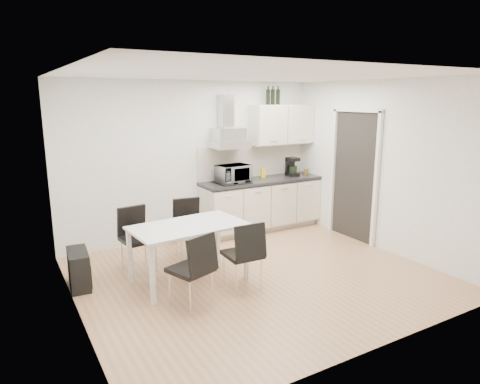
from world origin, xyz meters
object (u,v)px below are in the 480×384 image
Objects in this scene: chair_far_left at (138,240)px; guitar_amp at (79,269)px; chair_near_left at (191,270)px; chair_near_right at (242,255)px; chair_far_right at (190,230)px; kitchenette at (262,184)px; floor_speaker at (171,233)px; dining_table at (188,231)px.

chair_far_left is 1.52× the size of guitar_amp.
chair_near_left is 0.75m from chair_near_right.
chair_far_right is at bearing 178.03° from chair_far_left.
chair_near_left is at bearing 75.91° from chair_far_right.
floor_speaker is at bearing 174.35° from kitchenette.
chair_far_left reaches higher than dining_table.
floor_speaker is at bearing 38.05° from guitar_amp.
kitchenette is 2.86× the size of chair_near_right.
guitar_amp is at bearing 153.14° from dining_table.
chair_near_left is at bearing -44.81° from guitar_amp.
chair_near_right is (-1.55, -1.97, -0.39)m from kitchenette.
chair_far_left is at bearing 130.44° from chair_near_right.
kitchenette is 2.86× the size of chair_far_right.
kitchenette is at bearing 53.78° from chair_near_right.
dining_table is at bearing -81.33° from floor_speaker.
kitchenette is 4.36× the size of guitar_amp.
chair_near_left is 1.52× the size of guitar_amp.
chair_near_left is 3.24× the size of floor_speaker.
chair_near_right reaches higher than guitar_amp.
chair_far_right is at bearing 47.80° from chair_near_left.
chair_near_right is at bearing -65.54° from floor_speaker.
floor_speaker is at bearing 72.63° from dining_table.
dining_table is 5.44× the size of floor_speaker.
floor_speaker is (0.82, 0.95, -0.30)m from chair_far_left.
chair_near_left is at bearing 91.60° from chair_far_left.
floor_speaker is (0.62, 2.25, -0.30)m from chair_near_left.
chair_far_left is 0.84m from guitar_amp.
kitchenette reaches higher than dining_table.
kitchenette is 2.86× the size of chair_far_left.
chair_far_right reaches higher than dining_table.
chair_far_left is at bearing 12.89° from guitar_amp.
kitchenette reaches higher than chair_near_right.
chair_far_left is at bearing 14.33° from chair_far_right.
chair_far_right is 1.52× the size of guitar_amp.
chair_far_right is 1.27m from chair_near_right.
dining_table is 1.71m from floor_speaker.
chair_far_right reaches higher than guitar_amp.
dining_table is at bearing 74.68° from chair_far_right.
chair_near_left is (-0.27, -0.67, -0.23)m from dining_table.
floor_speaker is (-0.12, 2.14, -0.30)m from chair_near_right.
chair_near_left is at bearing -84.16° from floor_speaker.
guitar_amp reaches higher than floor_speaker.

